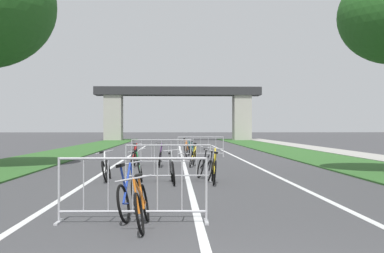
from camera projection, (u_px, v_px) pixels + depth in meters
The scene contains 23 objects.
grass_verge_left at pixel (72, 151), 30.46m from camera, with size 3.47×64.91×0.05m, color #2D5B26.
grass_verge_right at pixel (288, 151), 30.94m from camera, with size 3.47×64.91×0.05m, color #2D5B26.
sidewalk_path_right at pixel (331, 151), 31.04m from camera, with size 2.08×64.91×0.08m, color #9E9B93.
lane_stripe_center at pixel (183, 160), 22.93m from camera, with size 0.14×37.55×0.01m, color silver.
lane_stripe_right_lane at pixel (242, 160), 23.03m from camera, with size 0.14×37.55×0.01m, color silver.
lane_stripe_left_lane at pixel (123, 160), 22.83m from camera, with size 0.14×37.55×0.01m, color silver.
overpass_bridge at pixel (178, 105), 57.78m from camera, with size 19.56×2.82×6.29m.
crowd_barrier_nearest at pixel (133, 190), 7.80m from camera, with size 2.43×0.50×1.05m.
crowd_barrier_second at pixel (168, 163), 13.62m from camera, with size 2.44×0.54×1.05m.
crowd_barrier_third at pixel (161, 153), 19.41m from camera, with size 2.44×0.52×1.05m.
crowd_barrier_fourth at pixel (201, 147), 25.28m from camera, with size 2.44×0.52×1.05m.
bicycle_yellow_0 at pixel (214, 170), 13.26m from camera, with size 0.45×1.67×0.97m.
bicycle_orange_1 at pixel (187, 149), 25.78m from camera, with size 0.55×1.65×0.98m.
bicycle_black_2 at pixel (205, 168), 14.16m from camera, with size 0.63×1.70×0.92m.
bicycle_teal_3 at pixel (192, 151), 24.73m from camera, with size 0.72×1.57×0.93m.
bicycle_red_4 at pixel (134, 157), 18.94m from camera, with size 0.43×1.72×0.93m.
bicycle_green_5 at pixel (140, 167), 14.16m from camera, with size 0.54×1.75×0.90m.
bicycle_white_6 at pixel (106, 169), 13.98m from camera, with size 0.53×1.72×0.86m.
bicycle_purple_7 at pixel (160, 158), 19.04m from camera, with size 0.47×1.59×0.93m.
bicycle_blue_8 at pixel (130, 197), 8.22m from camera, with size 0.46×1.62×0.94m.
bicycle_silver_9 at pixel (172, 170), 13.23m from camera, with size 0.42×1.64×0.96m.
bicycle_yellow_10 at pixel (193, 157), 19.07m from camera, with size 0.61×1.66×0.94m.
bicycle_orange_11 at pixel (142, 205), 7.40m from camera, with size 0.53×1.63×0.86m.
Camera 1 is at (-0.39, -4.16, 1.53)m, focal length 45.58 mm.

